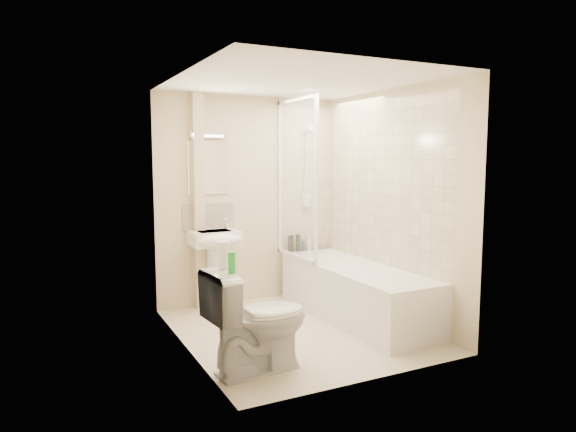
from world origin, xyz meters
name	(u,v)px	position (x,y,z in m)	size (l,w,h in m)	color
floor	(297,330)	(0.00, 0.00, 0.00)	(2.50, 2.50, 0.00)	beige
wall_back	(248,200)	(0.00, 1.25, 1.20)	(2.20, 0.02, 2.40)	beige
wall_left	(185,215)	(-1.10, 0.00, 1.20)	(0.02, 2.50, 2.40)	beige
wall_right	(390,205)	(1.10, 0.00, 1.20)	(0.02, 2.50, 2.40)	beige
ceiling	(298,81)	(0.00, 0.00, 2.40)	(2.20, 2.50, 0.02)	white
tile_back	(305,179)	(0.75, 1.24, 1.42)	(0.70, 0.01, 1.75)	beige
tile_right	(384,183)	(1.09, 0.11, 1.42)	(0.01, 2.10, 1.75)	beige
pipe_boxing	(199,202)	(-0.62, 1.19, 1.20)	(0.12, 0.12, 2.40)	beige
splashback	(209,216)	(-0.49, 1.24, 1.03)	(0.60, 0.01, 0.30)	beige
mirror	(208,168)	(-0.49, 1.24, 1.58)	(0.46, 0.01, 0.60)	white
strip_light	(208,134)	(-0.49, 1.22, 1.95)	(0.42, 0.07, 0.07)	silver
bathtub	(355,291)	(0.75, 0.11, 0.29)	(0.70, 2.10, 0.55)	white
shower_screen	(296,179)	(0.40, 0.80, 1.45)	(0.04, 0.92, 1.80)	white
shower_fixture	(307,170)	(0.75, 1.19, 1.55)	(0.10, 0.16, 0.99)	white
pedestal_sink	(215,247)	(-0.49, 1.01, 0.71)	(0.53, 0.48, 1.01)	white
bottle_black_a	(291,244)	(0.51, 1.16, 0.65)	(0.07, 0.07, 0.20)	black
bottle_black_b	(298,243)	(0.61, 1.16, 0.65)	(0.06, 0.06, 0.21)	black
bottle_blue	(303,246)	(0.68, 1.16, 0.61)	(0.04, 0.04, 0.13)	navy
bottle_cream	(309,243)	(0.76, 1.16, 0.64)	(0.06, 0.06, 0.17)	beige
bottle_white_b	(315,244)	(0.85, 1.16, 0.62)	(0.05, 0.05, 0.15)	silver
toilet	(258,319)	(-0.72, -0.70, 0.42)	(0.86, 0.54, 0.84)	white
toilet_roll_lower	(225,262)	(-0.97, -0.64, 0.89)	(0.10, 0.10, 0.11)	white
toilet_roll_upper	(223,248)	(-0.98, -0.64, 1.00)	(0.10, 0.10, 0.11)	white
green_bottle	(232,263)	(-0.97, -0.81, 0.92)	(0.06, 0.06, 0.16)	green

